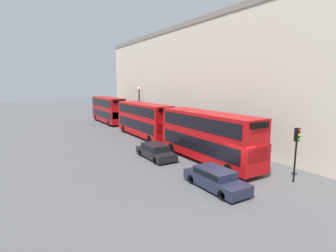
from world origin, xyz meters
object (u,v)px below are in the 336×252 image
object	(u,v)px
bus_leading	(208,135)
bus_second_in_queue	(144,118)
car_dark_sedan	(215,178)
car_hatchback	(155,151)
bus_third_in_queue	(108,109)
traffic_light	(297,144)

from	to	relation	value
bus_leading	bus_second_in_queue	world-z (taller)	bus_leading
bus_second_in_queue	bus_leading	bearing A→B (deg)	-90.00
car_dark_sedan	bus_leading	bearing A→B (deg)	55.48
car_dark_sedan	car_hatchback	bearing A→B (deg)	90.00
bus_third_in_queue	traffic_light	xyz separation A→B (m)	(1.97, -33.23, 0.33)
car_hatchback	bus_second_in_queue	bearing A→B (deg)	70.05
bus_leading	car_dark_sedan	xyz separation A→B (m)	(-3.40, -4.94, -1.67)
bus_leading	bus_second_in_queue	xyz separation A→B (m)	(0.00, 12.51, -0.03)
bus_third_in_queue	car_hatchback	bearing A→B (deg)	-98.35
bus_second_in_queue	car_hatchback	xyz separation A→B (m)	(-3.40, -9.37, -1.64)
bus_third_in_queue	traffic_light	distance (m)	33.29
bus_leading	bus_second_in_queue	bearing A→B (deg)	90.00
bus_leading	bus_second_in_queue	size ratio (longest dim) A/B	0.99
bus_leading	car_dark_sedan	distance (m)	6.23
car_dark_sedan	traffic_light	bearing A→B (deg)	-20.10
bus_third_in_queue	car_dark_sedan	size ratio (longest dim) A/B	2.23
bus_third_in_queue	car_dark_sedan	distance (m)	31.49
bus_second_in_queue	bus_third_in_queue	distance (m)	13.81
bus_third_in_queue	car_hatchback	world-z (taller)	bus_third_in_queue
bus_leading	bus_third_in_queue	xyz separation A→B (m)	(0.00, 26.32, 0.03)
bus_third_in_queue	car_dark_sedan	bearing A→B (deg)	-96.21
bus_third_in_queue	car_dark_sedan	world-z (taller)	bus_third_in_queue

